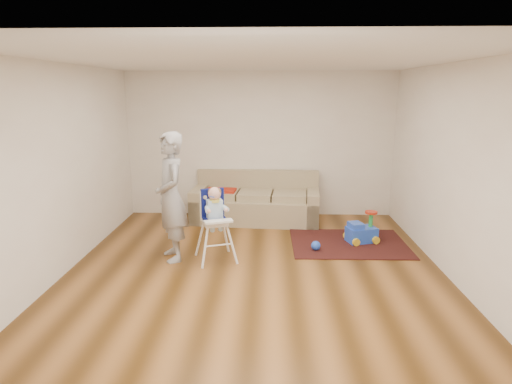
{
  "coord_description": "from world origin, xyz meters",
  "views": [
    {
      "loc": [
        0.19,
        -5.27,
        2.36
      ],
      "look_at": [
        0.0,
        0.4,
        1.0
      ],
      "focal_mm": 30.0,
      "sensor_mm": 36.0,
      "label": 1
    }
  ],
  "objects_px": {
    "ride_on_toy": "(362,227)",
    "toy_ball": "(316,246)",
    "adult": "(171,197)",
    "high_chair": "(215,225)",
    "side_table": "(217,205)",
    "sofa": "(255,197)"
  },
  "relations": [
    {
      "from": "side_table",
      "to": "ride_on_toy",
      "type": "bearing_deg",
      "value": -28.33
    },
    {
      "from": "ride_on_toy",
      "to": "adult",
      "type": "distance_m",
      "value": 3.0
    },
    {
      "from": "adult",
      "to": "ride_on_toy",
      "type": "bearing_deg",
      "value": 79.89
    },
    {
      "from": "sofa",
      "to": "side_table",
      "type": "height_order",
      "value": "sofa"
    },
    {
      "from": "ride_on_toy",
      "to": "adult",
      "type": "xyz_separation_m",
      "value": [
        -2.83,
        -0.75,
        0.65
      ]
    },
    {
      "from": "ride_on_toy",
      "to": "toy_ball",
      "type": "bearing_deg",
      "value": -169.0
    },
    {
      "from": "side_table",
      "to": "adult",
      "type": "relative_size",
      "value": 0.26
    },
    {
      "from": "high_chair",
      "to": "ride_on_toy",
      "type": "bearing_deg",
      "value": -0.32
    },
    {
      "from": "side_table",
      "to": "ride_on_toy",
      "type": "xyz_separation_m",
      "value": [
        2.45,
        -1.32,
        0.02
      ]
    },
    {
      "from": "adult",
      "to": "high_chair",
      "type": "bearing_deg",
      "value": 62.25
    },
    {
      "from": "toy_ball",
      "to": "side_table",
      "type": "bearing_deg",
      "value": 134.47
    },
    {
      "from": "adult",
      "to": "toy_ball",
      "type": "bearing_deg",
      "value": 74.63
    },
    {
      "from": "sofa",
      "to": "ride_on_toy",
      "type": "relative_size",
      "value": 4.81
    },
    {
      "from": "sofa",
      "to": "ride_on_toy",
      "type": "height_order",
      "value": "sofa"
    },
    {
      "from": "ride_on_toy",
      "to": "sofa",
      "type": "bearing_deg",
      "value": 130.41
    },
    {
      "from": "high_chair",
      "to": "adult",
      "type": "relative_size",
      "value": 0.59
    },
    {
      "from": "side_table",
      "to": "toy_ball",
      "type": "height_order",
      "value": "side_table"
    },
    {
      "from": "side_table",
      "to": "adult",
      "type": "distance_m",
      "value": 2.21
    },
    {
      "from": "toy_ball",
      "to": "ride_on_toy",
      "type": "bearing_deg",
      "value": 27.78
    },
    {
      "from": "ride_on_toy",
      "to": "toy_ball",
      "type": "relative_size",
      "value": 3.47
    },
    {
      "from": "side_table",
      "to": "adult",
      "type": "height_order",
      "value": "adult"
    },
    {
      "from": "sofa",
      "to": "high_chair",
      "type": "relative_size",
      "value": 2.21
    }
  ]
}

